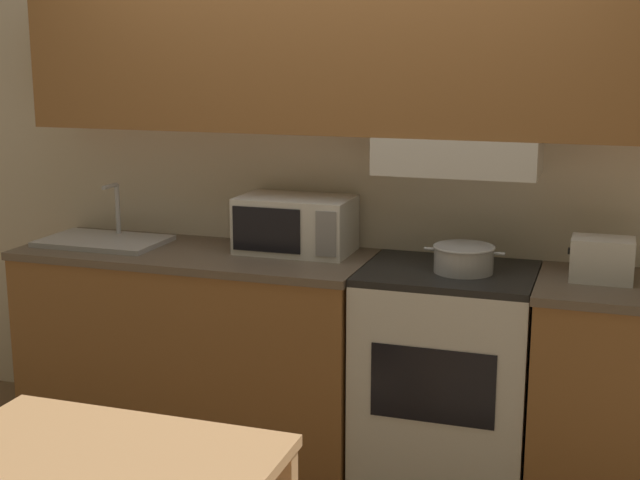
{
  "coord_description": "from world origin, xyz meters",
  "views": [
    {
      "loc": [
        1.18,
        -3.96,
        1.86
      ],
      "look_at": [
        0.05,
        -0.56,
        1.08
      ],
      "focal_mm": 50.0,
      "sensor_mm": 36.0,
      "label": 1
    }
  ],
  "objects": [
    {
      "name": "cooking_pot",
      "position": [
        0.61,
        -0.32,
        0.99
      ],
      "size": [
        0.34,
        0.26,
        0.11
      ],
      "color": "#B7BABF",
      "rests_on": "stove_range"
    },
    {
      "name": "wall_back",
      "position": [
        0.02,
        -0.07,
        1.53
      ],
      "size": [
        5.34,
        0.38,
        2.55
      ],
      "color": "silver",
      "rests_on": "ground_plane"
    },
    {
      "name": "sink_basin",
      "position": [
        -1.13,
        -0.31,
        0.95
      ],
      "size": [
        0.58,
        0.38,
        0.28
      ],
      "color": "#B7BABF",
      "rests_on": "lower_counter_main"
    },
    {
      "name": "stove_range",
      "position": [
        0.54,
        -0.3,
        0.46
      ],
      "size": [
        0.73,
        0.61,
        0.93
      ],
      "color": "silver",
      "rests_on": "ground_plane"
    },
    {
      "name": "lower_counter_right_stub",
      "position": [
        1.19,
        -0.31,
        0.47
      ],
      "size": [
        0.57,
        0.64,
        0.93
      ],
      "color": "#936033",
      "rests_on": "ground_plane"
    },
    {
      "name": "toaster",
      "position": [
        1.16,
        -0.28,
        1.02
      ],
      "size": [
        0.26,
        0.18,
        0.18
      ],
      "color": "silver",
      "rests_on": "lower_counter_right_stub"
    },
    {
      "name": "microwave",
      "position": [
        -0.19,
        -0.19,
        1.06
      ],
      "size": [
        0.52,
        0.32,
        0.26
      ],
      "color": "silver",
      "rests_on": "lower_counter_main"
    },
    {
      "name": "ground_plane",
      "position": [
        0.0,
        0.0,
        0.0
      ],
      "size": [
        16.0,
        16.0,
        0.0
      ],
      "primitive_type": "plane",
      "color": "#7F664C"
    },
    {
      "name": "lower_counter_main",
      "position": [
        -0.65,
        -0.31,
        0.47
      ],
      "size": [
        1.65,
        0.64,
        0.93
      ],
      "color": "#936033",
      "rests_on": "ground_plane"
    }
  ]
}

